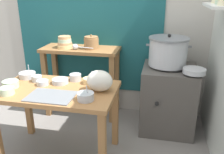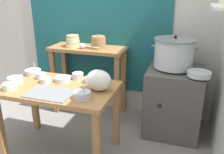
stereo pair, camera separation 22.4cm
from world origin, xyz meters
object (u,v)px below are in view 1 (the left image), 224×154
prep_table (58,100)px  ladle (76,47)px  wide_pan (194,71)px  stove_block (168,98)px  prep_bowl_5 (37,78)px  back_shelf_table (81,65)px  prep_bowl_8 (43,82)px  clay_pot (91,43)px  prep_bowl_2 (7,91)px  prep_bowl_7 (90,80)px  plastic_bag (99,81)px  prep_bowl_6 (27,75)px  prep_bowl_1 (60,81)px  bowl_stack_enamel (65,43)px  prep_bowl_3 (11,84)px  prep_bowl_4 (75,77)px  serving_tray (51,96)px  prep_bowl_0 (86,96)px  steamer_pot (168,51)px

prep_table → ladle: ladle is taller
prep_table → wide_pan: wide_pan is taller
stove_block → prep_bowl_5: 1.48m
back_shelf_table → ladle: 0.27m
wide_pan → prep_bowl_8: (-1.43, -0.48, -0.06)m
prep_table → ladle: size_ratio=4.12×
prep_table → clay_pot: size_ratio=6.19×
back_shelf_table → prep_bowl_2: size_ratio=7.49×
back_shelf_table → prep_bowl_7: back_shelf_table is taller
back_shelf_table → plastic_bag: size_ratio=4.06×
clay_pot → ladle: bearing=-149.2°
prep_bowl_6 → prep_bowl_1: bearing=-11.1°
prep_bowl_1 → ladle: bearing=95.1°
prep_table → bowl_stack_enamel: bearing=106.2°
prep_table → plastic_bag: bearing=4.6°
back_shelf_table → prep_bowl_2: back_shelf_table is taller
prep_bowl_7 → prep_bowl_3: bearing=-160.5°
prep_bowl_4 → back_shelf_table: bearing=103.8°
prep_bowl_6 → prep_bowl_8: size_ratio=1.50×
bowl_stack_enamel → prep_bowl_1: 0.76m
prep_bowl_4 → prep_bowl_8: size_ratio=1.02×
serving_tray → prep_bowl_2: (-0.40, -0.03, 0.03)m
prep_bowl_0 → plastic_bag: bearing=72.1°
prep_table → clay_pot: bearing=84.4°
prep_bowl_4 → ladle: bearing=108.2°
prep_bowl_8 → back_shelf_table: bearing=82.1°
steamer_pot → clay_pot: bearing=173.1°
wide_pan → bowl_stack_enamel: bearing=169.0°
ladle → prep_bowl_7: 0.69m
serving_tray → prep_bowl_7: (0.24, 0.36, 0.03)m
prep_bowl_8 → prep_bowl_4: bearing=33.9°
prep_bowl_0 → back_shelf_table: bearing=110.7°
prep_bowl_0 → prep_bowl_3: size_ratio=0.99×
steamer_pot → prep_bowl_8: steamer_pot is taller
prep_bowl_3 → prep_bowl_0: bearing=-8.8°
stove_block → prep_bowl_0: prep_bowl_0 is taller
prep_bowl_2 → prep_bowl_7: bearing=31.9°
clay_pot → prep_bowl_1: clay_pot is taller
prep_bowl_4 → prep_bowl_6: prep_bowl_6 is taller
prep_bowl_0 → prep_bowl_3: bearing=171.2°
bowl_stack_enamel → wide_pan: size_ratio=0.80×
wide_pan → prep_bowl_1: bearing=-162.7°
serving_tray → plastic_bag: bearing=28.1°
stove_block → prep_bowl_0: size_ratio=5.31×
plastic_bag → steamer_pot: bearing=50.6°
clay_pot → prep_bowl_0: clay_pot is taller
plastic_bag → prep_bowl_5: 0.68m
prep_table → wide_pan: 1.39m
prep_bowl_0 → prep_bowl_1: prep_bowl_0 is taller
prep_bowl_5 → prep_bowl_7: bearing=6.4°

